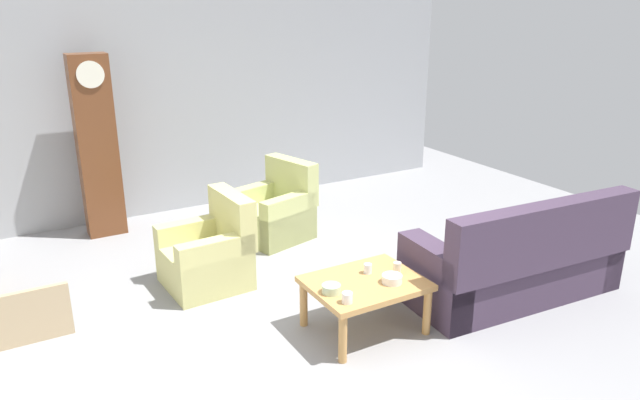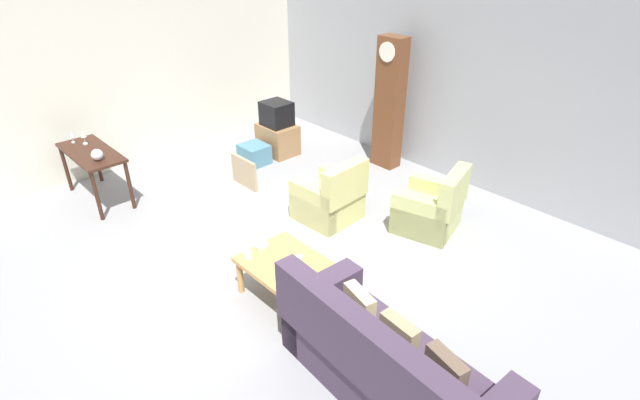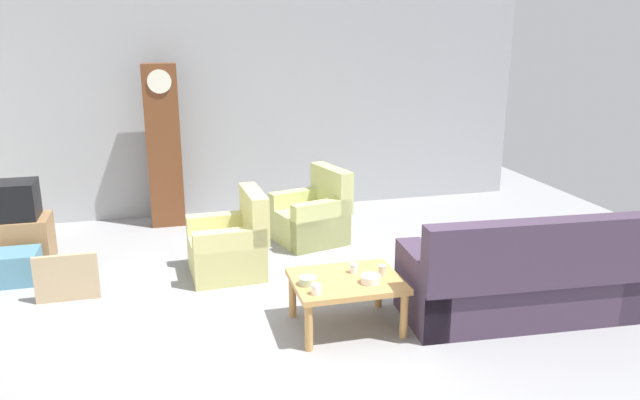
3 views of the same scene
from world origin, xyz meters
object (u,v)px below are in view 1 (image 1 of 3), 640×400
(couch_floral, at_px, (517,263))
(coffee_table_wood, at_px, (365,288))
(armchair_olive_near, at_px, (209,256))
(cup_blue_rimmed, at_px, (368,269))
(armchair_olive_far, at_px, (275,213))
(framed_picture_leaning, at_px, (33,316))
(cup_cream_tall, at_px, (397,268))
(bowl_shallow_green, at_px, (331,289))
(bowl_white_stacked, at_px, (392,279))
(cup_white_porcelain, at_px, (347,298))
(grandfather_clock, at_px, (97,147))

(couch_floral, height_order, coffee_table_wood, couch_floral)
(coffee_table_wood, bearing_deg, armchair_olive_near, 119.77)
(coffee_table_wood, distance_m, cup_blue_rimmed, 0.19)
(armchair_olive_far, bearing_deg, framed_picture_leaning, -158.49)
(armchair_olive_far, distance_m, cup_cream_tall, 2.32)
(armchair_olive_near, relative_size, cup_cream_tall, 9.51)
(couch_floral, relative_size, bowl_shallow_green, 13.76)
(bowl_white_stacked, bearing_deg, cup_blue_rimmed, 106.15)
(framed_picture_leaning, bearing_deg, armchair_olive_far, 21.51)
(armchair_olive_near, relative_size, bowl_shallow_green, 5.88)
(cup_blue_rimmed, bearing_deg, bowl_shallow_green, -161.70)
(armchair_olive_far, xyz_separation_m, cup_cream_tall, (0.07, -2.31, 0.21))
(bowl_white_stacked, bearing_deg, cup_white_porcelain, -168.40)
(armchair_olive_far, relative_size, coffee_table_wood, 1.00)
(armchair_olive_far, bearing_deg, grandfather_clock, 146.48)
(framed_picture_leaning, distance_m, cup_cream_tall, 3.10)
(bowl_shallow_green, bearing_deg, coffee_table_wood, 6.52)
(grandfather_clock, height_order, bowl_white_stacked, grandfather_clock)
(couch_floral, bearing_deg, bowl_shallow_green, 174.84)
(armchair_olive_far, xyz_separation_m, bowl_white_stacked, (-0.09, -2.45, 0.20))
(framed_picture_leaning, height_order, bowl_shallow_green, bowl_shallow_green)
(coffee_table_wood, bearing_deg, cup_cream_tall, -1.50)
(armchair_olive_far, xyz_separation_m, framed_picture_leaning, (-2.76, -1.09, -0.07))
(coffee_table_wood, relative_size, bowl_shallow_green, 6.14)
(cup_cream_tall, height_order, bowl_white_stacked, cup_cream_tall)
(cup_white_porcelain, relative_size, bowl_shallow_green, 0.56)
(framed_picture_leaning, bearing_deg, cup_white_porcelain, -34.06)
(couch_floral, relative_size, framed_picture_leaning, 3.59)
(couch_floral, xyz_separation_m, armchair_olive_near, (-2.46, 1.72, -0.05))
(framed_picture_leaning, distance_m, bowl_shallow_green, 2.50)
(bowl_white_stacked, distance_m, bowl_shallow_green, 0.55)
(couch_floral, distance_m, coffee_table_wood, 1.62)
(framed_picture_leaning, relative_size, cup_blue_rimmed, 6.95)
(cup_white_porcelain, distance_m, bowl_shallow_green, 0.21)
(cup_cream_tall, xyz_separation_m, bowl_white_stacked, (-0.15, -0.13, -0.01))
(grandfather_clock, distance_m, framed_picture_leaning, 2.61)
(framed_picture_leaning, relative_size, bowl_shallow_green, 3.83)
(coffee_table_wood, xyz_separation_m, bowl_white_stacked, (0.17, -0.14, 0.10))
(couch_floral, bearing_deg, grandfather_clock, 130.02)
(cup_white_porcelain, bearing_deg, framed_picture_leaning, 145.94)
(coffee_table_wood, height_order, cup_cream_tall, cup_cream_tall)
(armchair_olive_near, bearing_deg, cup_white_porcelain, -73.48)
(bowl_shallow_green, bearing_deg, couch_floral, -5.16)
(grandfather_clock, relative_size, bowl_white_stacked, 12.63)
(bowl_white_stacked, height_order, bowl_shallow_green, same)
(coffee_table_wood, height_order, grandfather_clock, grandfather_clock)
(armchair_olive_near, relative_size, cup_blue_rimmed, 10.66)
(bowl_shallow_green, bearing_deg, grandfather_clock, 107.82)
(cup_cream_tall, bearing_deg, bowl_white_stacked, -138.95)
(coffee_table_wood, bearing_deg, couch_floral, -7.77)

